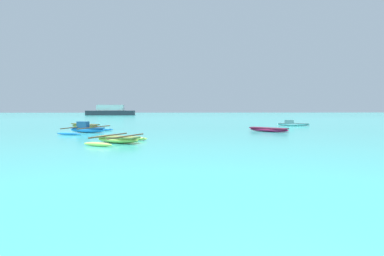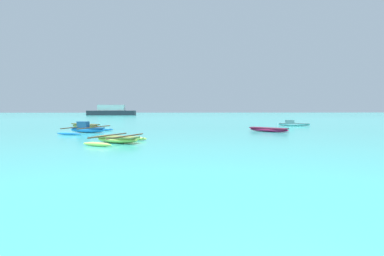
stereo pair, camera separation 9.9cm
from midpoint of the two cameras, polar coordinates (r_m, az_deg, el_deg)
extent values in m
ellipsoid|color=#9A1945|center=(23.13, 14.23, -0.31)|extent=(2.75, 2.70, 0.32)
cube|color=maroon|center=(23.12, 14.24, -0.02)|extent=(2.55, 2.50, 0.08)
ellipsoid|color=olive|center=(27.07, -19.82, 0.30)|extent=(3.29, 2.86, 0.44)
cube|color=brown|center=(27.06, -19.83, 0.68)|extent=(3.04, 2.65, 0.08)
ellipsoid|color=#BCE55E|center=(15.68, -14.12, -2.16)|extent=(2.52, 1.79, 0.34)
cube|color=olive|center=(15.67, -14.13, -1.68)|extent=(2.34, 1.68, 0.08)
cylinder|color=brown|center=(15.34, -12.53, -1.54)|extent=(1.35, 2.74, 0.07)
cylinder|color=brown|center=(15.99, -15.67, -1.38)|extent=(1.35, 2.74, 0.07)
ellipsoid|color=#BCE55E|center=(16.90, -11.04, -1.93)|extent=(1.56, 0.88, 0.20)
ellipsoid|color=#BCE55E|center=(14.52, -17.70, -2.97)|extent=(1.56, 0.88, 0.20)
ellipsoid|color=#2587E1|center=(22.96, -19.43, -0.36)|extent=(2.82, 1.33, 0.38)
cube|color=#215788|center=(22.95, -19.44, 0.02)|extent=(2.60, 1.24, 0.08)
cube|color=#215788|center=(23.13, -20.16, 0.66)|extent=(0.88, 0.66, 0.42)
cylinder|color=brown|center=(22.60, -18.12, 0.15)|extent=(1.28, 3.97, 0.07)
cylinder|color=brown|center=(23.30, -20.71, 0.19)|extent=(1.28, 3.97, 0.07)
ellipsoid|color=#2587E1|center=(24.69, -16.73, -0.24)|extent=(1.81, 0.73, 0.20)
ellipsoid|color=#2587E1|center=(21.29, -22.54, -0.99)|extent=(1.81, 0.73, 0.20)
ellipsoid|color=#8FDADE|center=(31.49, 18.65, 0.64)|extent=(3.17, 1.58, 0.29)
cube|color=slate|center=(31.48, 18.65, 0.83)|extent=(2.93, 1.48, 0.08)
cube|color=slate|center=(31.47, 17.94, 1.20)|extent=(1.00, 0.75, 0.32)
cube|color=#2D333D|center=(77.78, -15.29, 2.79)|extent=(11.84, 2.61, 1.18)
cube|color=white|center=(77.77, -15.31, 3.75)|extent=(6.51, 2.21, 1.42)
camera|label=1|loc=(0.05, -90.12, -0.01)|focal=28.00mm
camera|label=2|loc=(0.05, 89.88, 0.01)|focal=28.00mm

